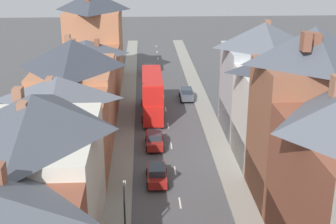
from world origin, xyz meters
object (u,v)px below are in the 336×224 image
Objects in this scene: car_parked_right_a at (186,94)px; car_mid_black at (150,69)px; double_decker_bus_lead at (152,94)px; car_near_silver at (157,174)px; street_lamp at (125,216)px; car_parked_left_b at (154,139)px.

car_parked_right_a is 15.04m from car_mid_black.
double_decker_bus_lead is 2.46× the size of car_near_silver.
car_mid_black is (-0.00, 38.40, -0.01)m from car_near_silver.
car_mid_black is (0.01, 20.46, -2.00)m from double_decker_bus_lead.
double_decker_bus_lead is 1.96× the size of street_lamp.
car_near_silver is 7.94m from car_parked_left_b.
street_lamp is at bearing -102.70° from car_near_silver.
car_parked_right_a is at bearing -70.99° from car_mid_black.
street_lamp is (-2.45, -49.27, 2.43)m from car_mid_black.
car_parked_right_a is 0.99× the size of car_mid_black.
car_parked_right_a is (4.91, 6.24, -1.97)m from double_decker_bus_lead.
car_near_silver is 0.80× the size of street_lamp.
car_near_silver is at bearing -89.97° from double_decker_bus_lead.
car_near_silver is 1.04× the size of car_parked_right_a.
street_lamp is at bearing -101.84° from car_parked_right_a.
double_decker_bus_lead is at bearing -90.03° from car_mid_black.
car_mid_black is at bearing 90.00° from car_near_silver.
car_parked_left_b is at bearing 90.00° from car_near_silver.
car_parked_left_b reaches higher than car_mid_black.
double_decker_bus_lead is 28.92m from street_lamp.
street_lamp is (-2.44, -28.81, 0.43)m from double_decker_bus_lead.
double_decker_bus_lead reaches higher than car_parked_left_b.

